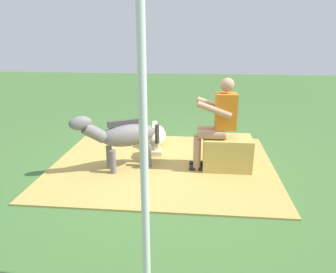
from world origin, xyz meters
The scene contains 7 objects.
ground_plane centered at (0.00, 0.00, 0.00)m, with size 24.00×24.00×0.00m, color #426B33.
hay_patch centered at (-0.08, -0.12, 0.01)m, with size 3.42×2.86×0.02m, color tan.
hay_bale centered at (-1.06, -0.06, 0.26)m, with size 0.72×0.48×0.51m, color tan.
person_seated centered at (-0.90, -0.06, 0.78)m, with size 0.67×0.42×1.39m.
pony_standing centered at (0.49, 0.11, 0.54)m, with size 1.20×0.85×0.90m.
pony_lying centered at (0.16, -0.99, 0.19)m, with size 0.51×1.35×0.42m.
tent_pole_left centered at (-0.25, 2.49, 1.18)m, with size 0.06×0.06×2.36m, color silver.
Camera 1 is at (-0.62, 4.56, 1.99)m, focal length 34.58 mm.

